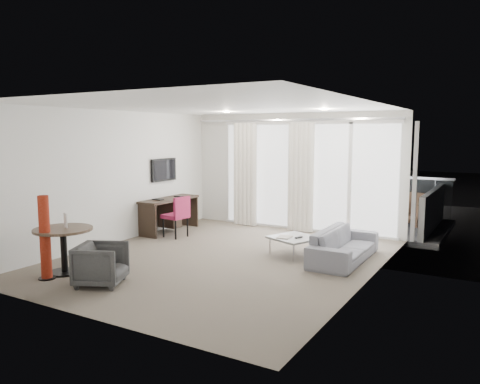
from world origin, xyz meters
The scene contains 28 objects.
floor centered at (0.00, 0.00, 0.00)m, with size 5.00×6.00×0.00m, color #655B4E.
ceiling centered at (0.00, 0.00, 2.60)m, with size 5.00×6.00×0.00m, color white.
wall_left centered at (-2.50, 0.00, 1.30)m, with size 0.00×6.00×2.60m, color silver.
wall_right centered at (2.50, 0.00, 1.30)m, with size 0.00×6.00×2.60m, color silver.
wall_front centered at (0.00, -3.00, 1.30)m, with size 5.00×0.00×2.60m, color silver.
window_panel centered at (0.30, 2.98, 1.20)m, with size 4.00×0.02×2.38m, color white, non-canonical shape.
window_frame centered at (0.30, 2.97, 1.20)m, with size 4.10×0.06×2.44m, color white, non-canonical shape.
curtain_left centered at (-1.15, 2.82, 1.20)m, with size 0.60×0.20×2.38m, color silver, non-canonical shape.
curtain_right centered at (0.25, 2.82, 1.20)m, with size 0.60×0.20×2.38m, color silver, non-canonical shape.
curtain_track centered at (0.00, 2.82, 2.45)m, with size 4.80×0.04×0.04m, color #B2B2B7, non-canonical shape.
downlight_a centered at (-0.90, 1.60, 2.59)m, with size 0.12×0.12×0.02m, color #FFE0B2.
downlight_b centered at (1.20, 1.60, 2.59)m, with size 0.12×0.12×0.02m, color #FFE0B2.
desk centered at (-2.24, 1.35, 0.37)m, with size 0.49×1.57×0.73m, color black, non-canonical shape.
tv centered at (-2.46, 1.45, 1.35)m, with size 0.05×0.80×0.50m, color black, non-canonical shape.
desk_chair centered at (-1.77, 0.97, 0.43)m, with size 0.47×0.44×0.86m, color #981E45, non-canonical shape.
round_table centered at (-1.68, -1.93, 0.35)m, with size 0.89×0.89×0.71m, color #3E2D1F, non-canonical shape.
menu_card centered at (-1.68, -1.87, 0.72)m, with size 0.12×0.02×0.23m, color white, non-canonical shape.
red_lamp centered at (-1.67, -2.26, 0.63)m, with size 0.25×0.25×1.25m, color maroon.
tub_armchair centered at (-0.76, -2.05, 0.30)m, with size 0.64×0.66×0.60m, color #323232.
coffee_table centered at (0.96, 0.85, 0.17)m, with size 0.73×0.73×0.33m, color gray, non-canonical shape.
remote centered at (1.07, 0.82, 0.36)m, with size 0.06×0.18×0.02m, color black, non-canonical shape.
magazine centered at (0.83, 0.73, 0.36)m, with size 0.23×0.29×0.02m, color gray, non-canonical shape.
sofa centered at (1.84, 0.95, 0.27)m, with size 1.84×0.72×0.54m, color slate.
terrace_slab centered at (0.30, 4.50, -0.06)m, with size 5.60×3.00×0.12m, color #4D4D50.
rattan_chair_a centered at (0.90, 4.32, 0.44)m, with size 0.60×0.60×0.88m, color brown, non-canonical shape.
rattan_chair_b centered at (2.29, 4.77, 0.38)m, with size 0.51×0.51×0.75m, color brown, non-canonical shape.
rattan_table centered at (0.92, 4.59, 0.24)m, with size 0.47×0.47×0.47m, color brown, non-canonical shape.
balustrade centered at (0.30, 5.95, 0.50)m, with size 5.50×0.06×1.05m, color #B2B2B7, non-canonical shape.
Camera 1 is at (4.22, -6.66, 2.16)m, focal length 35.00 mm.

